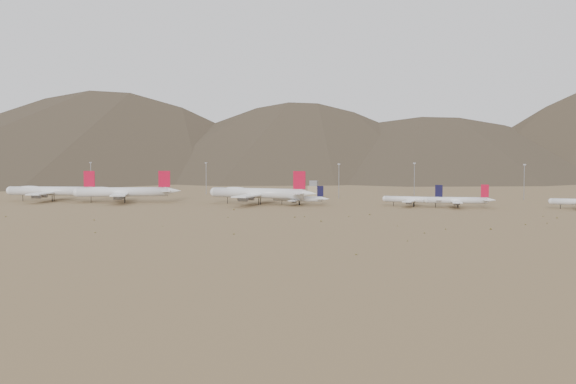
% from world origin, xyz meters
% --- Properties ---
extents(ground, '(3000.00, 3000.00, 0.00)m').
position_xyz_m(ground, '(0.00, 0.00, 0.00)').
color(ground, '#957A4D').
rests_on(ground, ground).
extents(mountain_ridge, '(4400.00, 1000.00, 300.00)m').
position_xyz_m(mountain_ridge, '(0.00, 900.00, 150.00)').
color(mountain_ridge, '#473A2B').
rests_on(mountain_ridge, ground).
extents(widebody_west, '(71.68, 55.59, 21.34)m').
position_xyz_m(widebody_west, '(-138.91, 28.35, 7.36)').
color(widebody_west, white).
rests_on(widebody_west, ground).
extents(widebody_centre, '(69.29, 55.40, 21.61)m').
position_xyz_m(widebody_centre, '(-84.74, 28.05, 7.45)').
color(widebody_centre, white).
rests_on(widebody_centre, ground).
extents(widebody_east, '(75.15, 58.36, 22.39)m').
position_xyz_m(widebody_east, '(9.35, 31.92, 7.72)').
color(widebody_east, white).
rests_on(widebody_east, ground).
extents(narrowbody_a, '(38.69, 27.84, 12.76)m').
position_xyz_m(narrowbody_a, '(36.59, 34.83, 4.14)').
color(narrowbody_a, white).
rests_on(narrowbody_a, ground).
extents(narrowbody_b, '(42.70, 31.10, 14.17)m').
position_xyz_m(narrowbody_b, '(110.46, 37.33, 4.60)').
color(narrowbody_b, white).
rests_on(narrowbody_b, ground).
extents(narrowbody_c, '(44.42, 32.02, 14.66)m').
position_xyz_m(narrowbody_c, '(137.67, 35.06, 4.76)').
color(narrowbody_c, white).
rests_on(narrowbody_c, ground).
extents(control_tower, '(8.00, 8.00, 12.00)m').
position_xyz_m(control_tower, '(30.00, 120.00, 5.32)').
color(control_tower, tan).
rests_on(control_tower, ground).
extents(mast_far_west, '(2.00, 0.60, 25.70)m').
position_xyz_m(mast_far_west, '(-153.35, 111.98, 14.20)').
color(mast_far_west, gray).
rests_on(mast_far_west, ground).
extents(mast_west, '(2.00, 0.60, 25.70)m').
position_xyz_m(mast_west, '(-58.78, 124.44, 14.20)').
color(mast_west, gray).
rests_on(mast_west, ground).
extents(mast_centre, '(2.00, 0.60, 25.70)m').
position_xyz_m(mast_centre, '(52.07, 102.71, 14.20)').
color(mast_centre, gray).
rests_on(mast_centre, ground).
extents(mast_east, '(2.00, 0.60, 25.70)m').
position_xyz_m(mast_east, '(105.18, 145.58, 14.20)').
color(mast_east, gray).
rests_on(mast_east, ground).
extents(mast_far_east, '(2.00, 0.60, 25.70)m').
position_xyz_m(mast_far_east, '(184.54, 117.87, 14.20)').
color(mast_far_east, gray).
rests_on(mast_far_east, ground).
extents(desert_scrub, '(440.86, 182.46, 0.87)m').
position_xyz_m(desert_scrub, '(6.38, -90.75, 0.32)').
color(desert_scrub, olive).
rests_on(desert_scrub, ground).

